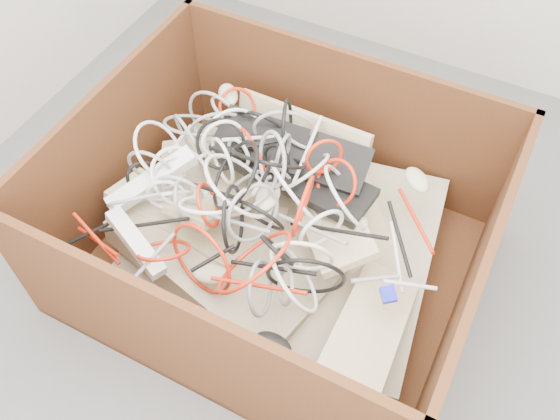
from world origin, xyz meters
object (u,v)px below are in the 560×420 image
at_px(cardboard_box, 273,241).
at_px(power_strip_left, 152,181).
at_px(power_strip_right, 136,243).
at_px(vga_plug, 388,294).

relative_size(cardboard_box, power_strip_left, 4.08).
distance_m(power_strip_right, vga_plug, 0.74).
bearing_deg(power_strip_right, vga_plug, 35.81).
bearing_deg(vga_plug, power_strip_right, -113.84).
distance_m(power_strip_left, vga_plug, 0.81).
bearing_deg(vga_plug, cardboard_box, -145.17).
bearing_deg(power_strip_right, power_strip_left, 134.73).
distance_m(cardboard_box, vga_plug, 0.51).
distance_m(cardboard_box, power_strip_right, 0.47).
xyz_separation_m(power_strip_right, vga_plug, (0.72, 0.16, 0.02)).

